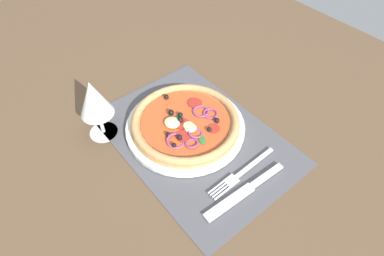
{
  "coord_description": "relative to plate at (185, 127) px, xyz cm",
  "views": [
    {
      "loc": [
        -36.29,
        30.35,
        56.01
      ],
      "look_at": [
        1.03,
        0.0,
        2.58
      ],
      "focal_mm": 30.22,
      "sensor_mm": 36.0,
      "label": 1
    }
  ],
  "objects": [
    {
      "name": "plate",
      "position": [
        0.0,
        0.0,
        0.0
      ],
      "size": [
        27.29,
        27.29,
        1.18
      ],
      "primitive_type": "cylinder",
      "color": "silver",
      "rests_on": "placemat"
    },
    {
      "name": "fork",
      "position": [
        -17.12,
        -0.69,
        -0.37
      ],
      "size": [
        2.34,
        18.03,
        0.44
      ],
      "rotation": [
        0.0,
        0.0,
        1.6
      ],
      "color": "silver",
      "rests_on": "placemat"
    },
    {
      "name": "ground_plane",
      "position": [
        -3.44,
        -0.08,
        -2.19
      ],
      "size": [
        190.0,
        140.0,
        2.4
      ],
      "primitive_type": "cube",
      "color": "brown"
    },
    {
      "name": "knife",
      "position": [
        -20.57,
        1.31,
        -0.33
      ],
      "size": [
        2.51,
        20.05,
        0.62
      ],
      "rotation": [
        0.0,
        0.0,
        1.53
      ],
      "color": "silver",
      "rests_on": "placemat"
    },
    {
      "name": "wine_glass",
      "position": [
        11.18,
        15.09,
        9.1
      ],
      "size": [
        7.2,
        7.2,
        14.9
      ],
      "color": "silver",
      "rests_on": "ground_plane"
    },
    {
      "name": "pizza",
      "position": [
        -0.06,
        0.02,
        1.67
      ],
      "size": [
        24.72,
        24.72,
        2.68
      ],
      "color": "tan",
      "rests_on": "plate"
    },
    {
      "name": "placemat",
      "position": [
        -3.44,
        -0.08,
        -0.79
      ],
      "size": [
        44.39,
        31.01,
        0.4
      ],
      "primitive_type": "cube",
      "color": "#4C4C51",
      "rests_on": "ground_plane"
    }
  ]
}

